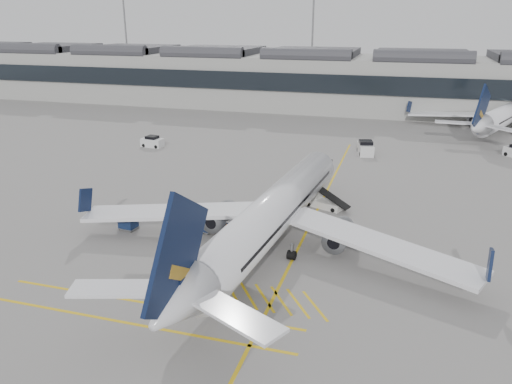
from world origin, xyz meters
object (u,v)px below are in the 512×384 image
(ramp_agent_a, at_px, (270,210))
(ramp_agent_b, at_px, (226,223))
(airliner_main, at_px, (272,214))
(belt_loader, at_px, (323,202))
(baggage_cart_a, at_px, (205,222))
(pushback_tug, at_px, (196,222))

(ramp_agent_a, bearing_deg, ramp_agent_b, -174.17)
(airliner_main, xyz_separation_m, ramp_agent_b, (-4.78, 1.58, -2.00))
(belt_loader, height_order, baggage_cart_a, belt_loader)
(baggage_cart_a, distance_m, pushback_tug, 1.11)
(pushback_tug, bearing_deg, baggage_cart_a, -11.61)
(belt_loader, relative_size, ramp_agent_b, 2.59)
(airliner_main, distance_m, pushback_tug, 8.20)
(airliner_main, distance_m, belt_loader, 11.32)
(baggage_cart_a, bearing_deg, ramp_agent_b, 23.89)
(belt_loader, xyz_separation_m, ramp_agent_a, (-4.54, -4.46, 0.26))
(pushback_tug, bearing_deg, ramp_agent_b, 1.62)
(belt_loader, xyz_separation_m, baggage_cart_a, (-9.41, -9.43, 0.34))
(ramp_agent_a, xyz_separation_m, pushback_tug, (-5.94, -4.74, -0.13))
(baggage_cart_a, distance_m, ramp_agent_a, 6.96)
(belt_loader, xyz_separation_m, ramp_agent_b, (-7.53, -9.14, 0.38))
(airliner_main, bearing_deg, ramp_agent_a, 111.19)
(belt_loader, height_order, ramp_agent_a, belt_loader)
(belt_loader, relative_size, pushback_tug, 1.73)
(baggage_cart_a, relative_size, pushback_tug, 0.67)
(ramp_agent_a, bearing_deg, pushback_tug, 166.96)
(ramp_agent_b, height_order, pushback_tug, ramp_agent_b)
(airliner_main, height_order, baggage_cart_a, airliner_main)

